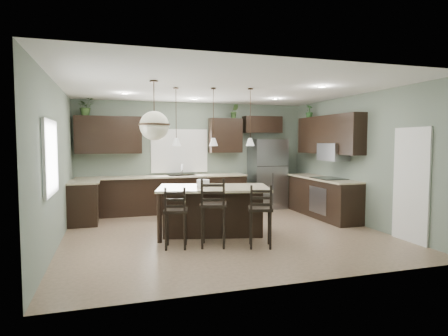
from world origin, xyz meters
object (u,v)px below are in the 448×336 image
Objects in this scene: kitchen_island at (214,211)px; bar_stool_left at (176,217)px; serving_dish at (203,183)px; bar_stool_right at (260,216)px; plant_back_left at (86,107)px; refrigerator at (267,174)px; bar_stool_center at (213,212)px.

bar_stool_left is (-0.85, -0.70, 0.06)m from kitchen_island.
bar_stool_right reaches higher than serving_dish.
serving_dish is at bearing -48.90° from plant_back_left.
refrigerator is 7.71× the size of serving_dish.
serving_dish is 1.40m from bar_stool_right.
refrigerator reaches higher than bar_stool_left.
kitchen_island is 8.69× the size of serving_dish.
plant_back_left is (-2.94, 3.65, 2.07)m from bar_stool_right.
bar_stool_right is (0.72, -1.10, -0.46)m from serving_dish.
serving_dish is 0.57× the size of plant_back_left.
plant_back_left is at bearing 140.84° from bar_stool_center.
bar_stool_right reaches higher than bar_stool_left.
bar_stool_right is (0.53, -1.06, 0.08)m from kitchen_island.
bar_stool_right is at bearing -49.77° from kitchen_island.
serving_dish reaches higher than kitchen_island.
plant_back_left is at bearing 128.65° from bar_stool_left.
kitchen_island is 1.18m from bar_stool_right.
bar_stool_center is at bearing -91.67° from serving_dish.
serving_dish is (-0.19, 0.05, 0.53)m from kitchen_island.
refrigerator is 3.88m from bar_stool_right.
plant_back_left is at bearing 178.11° from refrigerator.
serving_dish is 0.93m from bar_stool_center.
refrigerator is 3.30m from kitchen_island.
kitchen_island is 0.57m from serving_dish.
refrigerator is 3.36m from serving_dish.
bar_stool_center is 0.80m from bar_stool_right.
bar_stool_center reaches higher than kitchen_island.
bar_stool_left is 0.64m from bar_stool_center.
kitchen_island is 1.94× the size of bar_stool_right.
bar_stool_center is at bearing 179.02° from bar_stool_right.
plant_back_left is at bearing 146.62° from kitchen_island.
kitchen_island is 1.99× the size of bar_stool_left.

